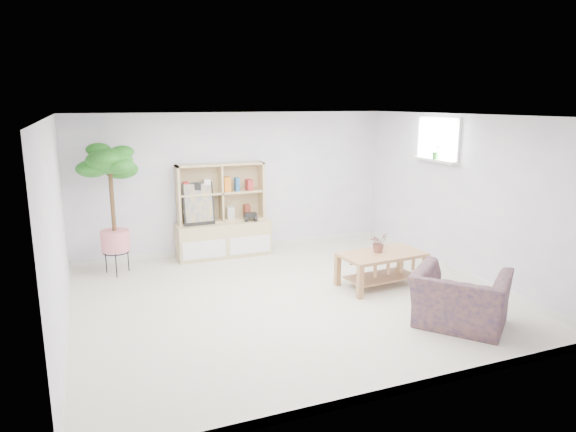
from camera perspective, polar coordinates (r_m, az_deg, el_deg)
name	(u,v)px	position (r m, az deg, el deg)	size (l,w,h in m)	color
floor	(290,299)	(6.93, 0.21, -9.17)	(5.50, 5.00, 0.01)	beige
ceiling	(290,116)	(6.44, 0.23, 11.08)	(5.50, 5.00, 0.01)	silver
walls	(290,211)	(6.58, 0.22, 0.58)	(5.51, 5.01, 2.40)	silver
baseboard	(290,295)	(6.91, 0.21, -8.79)	(5.50, 5.00, 0.10)	white
window	(439,139)	(8.36, 16.39, 8.17)	(0.10, 0.98, 0.68)	#D1E6FF
window_sill	(434,160)	(8.35, 15.93, 5.99)	(0.14, 1.00, 0.04)	white
storage_unit	(223,211)	(8.66, -7.25, 0.58)	(1.57, 0.53, 1.57)	tan
poster	(198,204)	(8.51, -9.92, 1.34)	(0.51, 0.12, 0.70)	gold
toy_truck	(251,216)	(8.74, -4.19, -0.04)	(0.29, 0.20, 0.16)	black
coffee_table	(382,269)	(7.44, 10.35, -5.85)	(1.18, 0.65, 0.48)	olive
table_plant	(378,242)	(7.37, 10.01, -2.91)	(0.25, 0.22, 0.28)	#235420
floor_tree	(113,210)	(8.06, -18.88, 0.62)	(0.73, 0.73, 1.99)	#1E5414
armchair	(461,295)	(6.33, 18.63, -8.34)	(1.03, 0.89, 0.76)	#1B1C43
sill_plant	(436,151)	(8.31, 16.13, 6.92)	(0.13, 0.11, 0.24)	#1E5414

